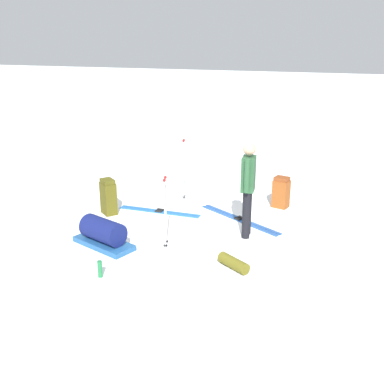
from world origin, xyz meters
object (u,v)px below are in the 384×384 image
(ski_pair_near, at_px, (159,211))
(sleeping_mat_rolled, at_px, (233,263))
(backpack_bright, at_px, (108,197))
(gear_sled, at_px, (103,234))
(ski_poles_planted_near, at_px, (165,209))
(ski_poles_planted_far, at_px, (184,167))
(backpack_large_dark, at_px, (281,192))
(thermos_bottle, at_px, (100,269))
(skier_standing, at_px, (248,185))
(ski_pair_far, at_px, (239,219))

(ski_pair_near, relative_size, sleeping_mat_rolled, 3.12)
(backpack_bright, distance_m, gear_sled, 1.54)
(ski_poles_planted_near, bearing_deg, sleeping_mat_rolled, -106.34)
(backpack_bright, relative_size, sleeping_mat_rolled, 1.31)
(ski_poles_planted_far, relative_size, sleeping_mat_rolled, 2.42)
(backpack_large_dark, bearing_deg, sleeping_mat_rolled, 175.78)
(ski_poles_planted_near, bearing_deg, thermos_bottle, 158.75)
(skier_standing, xyz_separation_m, gear_sled, (-1.25, 2.18, -0.73))
(backpack_large_dark, distance_m, ski_poles_planted_far, 2.13)
(backpack_large_dark, relative_size, sleeping_mat_rolled, 1.19)
(skier_standing, height_order, backpack_bright, skier_standing)
(ski_poles_planted_far, height_order, sleeping_mat_rolled, ski_poles_planted_far)
(gear_sled, bearing_deg, ski_poles_planted_far, -9.09)
(ski_pair_near, bearing_deg, skier_standing, -105.78)
(skier_standing, xyz_separation_m, backpack_large_dark, (1.67, -0.33, -0.63))
(backpack_bright, relative_size, gear_sled, 0.60)
(ski_poles_planted_far, height_order, gear_sled, ski_poles_planted_far)
(backpack_large_dark, xyz_separation_m, gear_sled, (-2.92, 2.51, -0.10))
(ski_pair_far, distance_m, gear_sled, 2.71)
(skier_standing, height_order, ski_poles_planted_far, skier_standing)
(ski_pair_near, height_order, sleeping_mat_rolled, sleeping_mat_rolled)
(ski_poles_planted_near, bearing_deg, ski_pair_near, 27.42)
(ski_pair_near, relative_size, gear_sled, 1.42)
(backpack_large_dark, height_order, ski_poles_planted_near, ski_poles_planted_near)
(ski_pair_near, distance_m, backpack_large_dark, 2.54)
(ski_poles_planted_far, bearing_deg, ski_pair_far, -118.35)
(backpack_bright, distance_m, thermos_bottle, 2.64)
(skier_standing, relative_size, backpack_large_dark, 2.60)
(gear_sled, xyz_separation_m, sleeping_mat_rolled, (-0.04, -2.29, -0.13))
(sleeping_mat_rolled, bearing_deg, backpack_large_dark, -4.22)
(backpack_bright, bearing_deg, ski_pair_near, -65.62)
(gear_sled, bearing_deg, backpack_large_dark, -40.64)
(sleeping_mat_rolled, bearing_deg, ski_pair_near, 47.97)
(ski_pair_far, distance_m, backpack_bright, 2.63)
(ski_pair_near, height_order, thermos_bottle, thermos_bottle)
(gear_sled, bearing_deg, ski_pair_far, -44.16)
(ski_poles_planted_far, relative_size, gear_sled, 1.10)
(gear_sled, relative_size, sleeping_mat_rolled, 2.19)
(ski_poles_planted_near, relative_size, sleeping_mat_rolled, 2.23)
(ski_pair_near, bearing_deg, ski_poles_planted_far, -11.45)
(ski_poles_planted_far, xyz_separation_m, sleeping_mat_rolled, (-2.76, -1.85, -0.65))
(gear_sled, bearing_deg, backpack_bright, 25.91)
(skier_standing, relative_size, ski_pair_near, 0.99)
(backpack_large_dark, xyz_separation_m, ski_poles_planted_near, (-2.59, 1.50, 0.36))
(ski_pair_near, distance_m, ski_poles_planted_near, 1.78)
(skier_standing, distance_m, backpack_bright, 2.91)
(ski_pair_near, bearing_deg, ski_poles_planted_near, -152.58)
(ski_poles_planted_far, bearing_deg, thermos_bottle, -178.97)
(ski_pair_far, bearing_deg, backpack_bright, 102.27)
(backpack_bright, bearing_deg, thermos_bottle, -153.53)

